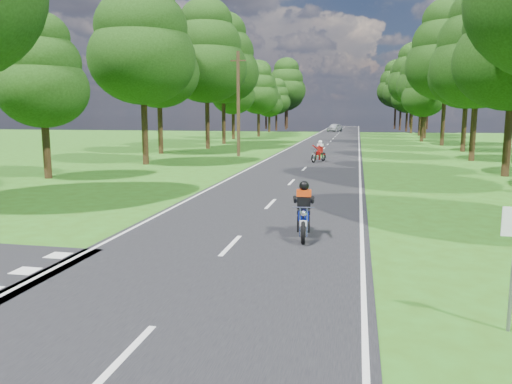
# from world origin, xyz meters

# --- Properties ---
(ground) EXTENTS (160.00, 160.00, 0.00)m
(ground) POSITION_xyz_m (0.00, 0.00, 0.00)
(ground) COLOR #2F5713
(ground) RESTS_ON ground
(main_road) EXTENTS (7.00, 140.00, 0.02)m
(main_road) POSITION_xyz_m (0.00, 50.00, 0.01)
(main_road) COLOR black
(main_road) RESTS_ON ground
(road_markings) EXTENTS (7.40, 140.00, 0.01)m
(road_markings) POSITION_xyz_m (-0.14, 48.13, 0.02)
(road_markings) COLOR silver
(road_markings) RESTS_ON main_road
(treeline) EXTENTS (40.00, 115.35, 14.78)m
(treeline) POSITION_xyz_m (1.43, 60.06, 8.25)
(treeline) COLOR black
(treeline) RESTS_ON ground
(telegraph_pole) EXTENTS (1.20, 0.26, 8.00)m
(telegraph_pole) POSITION_xyz_m (-6.00, 28.00, 4.07)
(telegraph_pole) COLOR #382616
(telegraph_pole) RESTS_ON ground
(rider_near_blue) EXTENTS (0.78, 1.88, 1.52)m
(rider_near_blue) POSITION_xyz_m (1.72, 3.28, 0.78)
(rider_near_blue) COLOR #0D1D92
(rider_near_blue) RESTS_ON main_road
(rider_far_red) EXTENTS (1.23, 1.88, 1.49)m
(rider_far_red) POSITION_xyz_m (0.52, 24.47, 0.76)
(rider_far_red) COLOR #9A0B0E
(rider_far_red) RESTS_ON main_road
(distant_car) EXTENTS (2.97, 4.64, 1.47)m
(distant_car) POSITION_xyz_m (-0.98, 81.53, 0.76)
(distant_car) COLOR silver
(distant_car) RESTS_ON main_road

